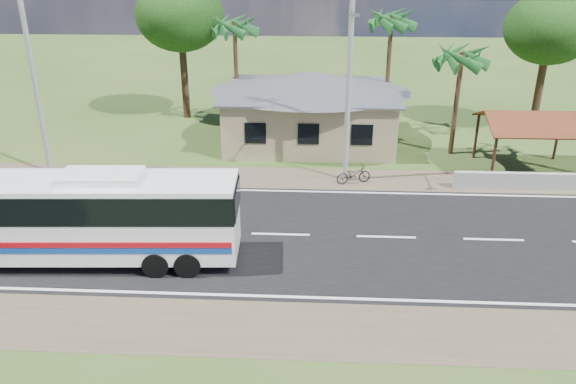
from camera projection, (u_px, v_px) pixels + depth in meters
name	position (u px, v px, depth m)	size (l,w,h in m)	color
ground	(281.00, 235.00, 24.06)	(120.00, 120.00, 0.00)	#274318
road	(281.00, 235.00, 24.06)	(120.00, 16.00, 0.03)	black
house	(310.00, 100.00, 34.87)	(12.40, 10.00, 5.00)	tan
waiting_shed	(532.00, 122.00, 30.14)	(5.20, 4.48, 3.35)	#352313
concrete_barrier	(524.00, 181.00, 28.43)	(7.00, 0.30, 0.90)	#9E9E99
utility_poles	(343.00, 71.00, 27.59)	(32.80, 2.22, 11.00)	#9E9E99
palm_near	(462.00, 57.00, 31.41)	(2.80, 2.80, 6.70)	#47301E
palm_mid	(392.00, 21.00, 35.13)	(2.80, 2.80, 8.20)	#47301E
palm_far	(234.00, 26.00, 36.27)	(2.80, 2.80, 7.70)	#47301E
tree_behind_house	(180.00, 16.00, 38.12)	(6.00, 6.00, 9.61)	#47301E
tree_behind_shed	(550.00, 28.00, 35.29)	(5.60, 5.60, 9.02)	#47301E
coach_bus	(80.00, 212.00, 21.21)	(12.09, 3.16, 3.72)	white
motorcycle	(353.00, 174.00, 29.19)	(0.65, 1.87, 0.98)	black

